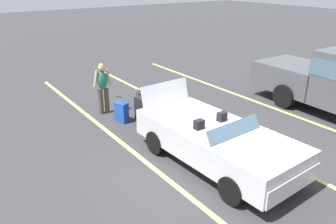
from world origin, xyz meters
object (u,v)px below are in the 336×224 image
convertible_car (222,144)px  suitcase_small_carryon (142,99)px  suitcase_large_black (143,109)px  traveler_person (103,86)px  suitcase_medium_bright (122,112)px

convertible_car → suitcase_small_carryon: (-4.46, 0.57, -0.34)m
convertible_car → suitcase_large_black: size_ratio=4.15×
convertible_car → traveler_person: (-4.62, -0.78, 0.34)m
convertible_car → suitcase_medium_bright: bearing=-172.3°
suitcase_large_black → suitcase_medium_bright: size_ratio=1.20×
convertible_car → traveler_person: traveler_person is taller
suitcase_medium_bright → traveler_person: traveler_person is taller
convertible_car → suitcase_small_carryon: convertible_car is taller
convertible_car → traveler_person: size_ratio=2.55×
suitcase_large_black → suitcase_small_carryon: bearing=55.0°
suitcase_small_carryon → traveler_person: (-0.16, -1.34, 0.68)m
traveler_person → suitcase_large_black: bearing=36.5°
convertible_car → suitcase_medium_bright: convertible_car is taller
suitcase_large_black → suitcase_medium_bright: bearing=146.9°
suitcase_medium_bright → suitcase_small_carryon: (-0.78, 1.21, -0.06)m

